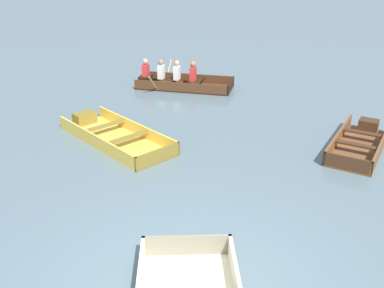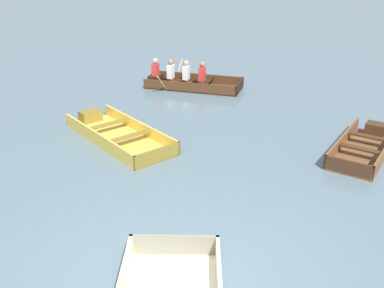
{
  "view_description": "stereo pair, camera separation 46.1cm",
  "coord_description": "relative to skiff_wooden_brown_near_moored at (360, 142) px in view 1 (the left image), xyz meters",
  "views": [
    {
      "loc": [
        0.57,
        -4.24,
        4.03
      ],
      "look_at": [
        -0.36,
        3.95,
        0.35
      ],
      "focal_mm": 40.0,
      "sensor_mm": 36.0,
      "label": 1
    },
    {
      "loc": [
        1.02,
        -4.18,
        4.03
      ],
      "look_at": [
        -0.36,
        3.95,
        0.35
      ],
      "focal_mm": 40.0,
      "sensor_mm": 36.0,
      "label": 2
    }
  ],
  "objects": [
    {
      "name": "rowboat_dark_varnish_with_crew",
      "position": [
        -4.8,
        4.25,
        0.1
      ],
      "size": [
        3.19,
        2.42,
        0.89
      ],
      "color": "#4C2D19",
      "rests_on": "ground"
    },
    {
      "name": "skiff_yellow_mid_moored",
      "position": [
        -5.71,
        -0.22,
        -0.01
      ],
      "size": [
        3.2,
        3.0,
        0.32
      ],
      "color": "#E5BC47",
      "rests_on": "ground"
    },
    {
      "name": "skiff_wooden_brown_near_moored",
      "position": [
        0.0,
        0.0,
        0.0
      ],
      "size": [
        1.94,
        2.78,
        0.32
      ],
      "color": "brown",
      "rests_on": "ground"
    }
  ]
}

